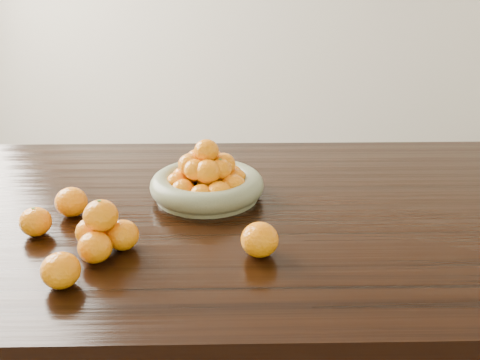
{
  "coord_description": "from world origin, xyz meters",
  "views": [
    {
      "loc": [
        -0.01,
        -1.17,
        1.3
      ],
      "look_at": [
        0.01,
        -0.02,
        0.83
      ],
      "focal_mm": 40.0,
      "sensor_mm": 36.0,
      "label": 1
    }
  ],
  "objects_px": {
    "dining_table": "(236,240)",
    "loose_orange_0": "(36,222)",
    "fruit_bowl": "(207,181)",
    "orange_pyramid": "(103,232)"
  },
  "relations": [
    {
      "from": "dining_table",
      "to": "orange_pyramid",
      "type": "height_order",
      "value": "orange_pyramid"
    },
    {
      "from": "loose_orange_0",
      "to": "dining_table",
      "type": "bearing_deg",
      "value": 16.78
    },
    {
      "from": "dining_table",
      "to": "orange_pyramid",
      "type": "distance_m",
      "value": 0.37
    },
    {
      "from": "dining_table",
      "to": "loose_orange_0",
      "type": "relative_size",
      "value": 29.38
    },
    {
      "from": "orange_pyramid",
      "to": "loose_orange_0",
      "type": "height_order",
      "value": "orange_pyramid"
    },
    {
      "from": "orange_pyramid",
      "to": "loose_orange_0",
      "type": "relative_size",
      "value": 1.96
    },
    {
      "from": "dining_table",
      "to": "fruit_bowl",
      "type": "distance_m",
      "value": 0.16
    },
    {
      "from": "fruit_bowl",
      "to": "loose_orange_0",
      "type": "distance_m",
      "value": 0.41
    },
    {
      "from": "orange_pyramid",
      "to": "fruit_bowl",
      "type": "bearing_deg",
      "value": 53.77
    },
    {
      "from": "dining_table",
      "to": "loose_orange_0",
      "type": "height_order",
      "value": "loose_orange_0"
    }
  ]
}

